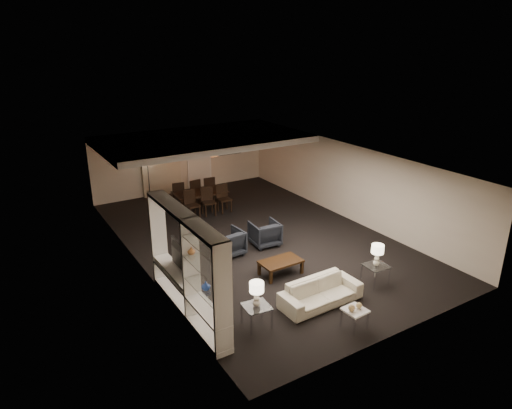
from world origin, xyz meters
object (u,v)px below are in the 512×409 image
object	(u,v)px
dining_table	(201,201)
television	(177,258)
pendant_light	(211,152)
sofa	(321,292)
marble_table	(354,319)
chair_fr	(208,189)
chair_fl	(177,194)
armchair_left	(228,242)
vase_blue	(206,286)
chair_fm	(193,191)
floor_speaker	(196,257)
armchair_right	(265,233)
table_lamp_right	(377,255)
chair_nl	(192,205)
table_lamp_left	(257,294)
side_table_right	(375,275)
coffee_table	(281,267)
chair_nm	(209,202)
floor_lamp	(149,179)
vase_amber	(191,251)

from	to	relation	value
dining_table	television	bearing A→B (deg)	-116.18
pendant_light	sofa	bearing A→B (deg)	-97.05
marble_table	chair_fr	bearing A→B (deg)	84.32
chair_fl	chair_fr	world-z (taller)	same
armchair_left	vase_blue	bearing A→B (deg)	50.64
chair_fm	chair_fr	distance (m)	0.60
floor_speaker	marble_table	bearing A→B (deg)	-61.57
television	chair_fr	size ratio (longest dim) A/B	1.20
dining_table	floor_speaker	bearing A→B (deg)	-112.84
sofa	television	size ratio (longest dim) A/B	1.70
armchair_right	table_lamp_right	distance (m)	3.50
floor_speaker	chair_nl	world-z (taller)	floor_speaker
armchair_left	table_lamp_left	bearing A→B (deg)	66.86
pendant_light	chair_fr	xyz separation A→B (m)	(-0.03, 0.32, -1.44)
marble_table	vase_blue	world-z (taller)	vase_blue
pendant_light	sofa	world-z (taller)	pendant_light
armchair_right	side_table_right	world-z (taller)	armchair_right
side_table_right	armchair_right	bearing A→B (deg)	108.43
dining_table	chair_fr	xyz separation A→B (m)	(0.60, 0.65, 0.16)
sofa	chair_fr	bearing A→B (deg)	82.45
sofa	chair_fl	world-z (taller)	chair_fl
coffee_table	chair_nm	distance (m)	4.72
coffee_table	television	world-z (taller)	television
armchair_right	table_lamp_left	size ratio (longest dim) A/B	1.44
floor_lamp	vase_amber	bearing A→B (deg)	-102.67
pendant_light	side_table_right	xyz separation A→B (m)	(0.80, -7.29, -1.67)
coffee_table	chair_fl	size ratio (longest dim) A/B	1.11
floor_lamp	chair_fl	bearing A→B (deg)	-68.18
marble_table	dining_table	distance (m)	8.06
sofa	chair_nm	xyz separation A→B (m)	(0.27, 6.31, 0.19)
television	chair_fr	distance (m)	6.86
chair_fm	table_lamp_left	bearing A→B (deg)	69.57
sofa	marble_table	xyz separation A→B (m)	(0.00, -1.10, -0.06)
table_lamp_left	table_lamp_right	bearing A→B (deg)	0.00
table_lamp_right	floor_lamp	xyz separation A→B (m)	(-2.59, 8.99, -0.00)
armchair_left	television	size ratio (longest dim) A/B	0.69
dining_table	chair_fr	world-z (taller)	chair_fr
armchair_right	armchair_left	bearing A→B (deg)	5.38
pendant_light	chair_fr	world-z (taller)	pendant_light
vase_blue	floor_lamp	xyz separation A→B (m)	(1.82, 8.74, -0.39)
pendant_light	side_table_right	bearing A→B (deg)	-83.74
chair_nl	chair_fm	xyz separation A→B (m)	(0.60, 1.30, 0.00)
pendant_light	floor_lamp	world-z (taller)	pendant_light
television	armchair_right	bearing A→B (deg)	-64.96
side_table_right	chair_nl	xyz separation A→B (m)	(-2.03, 6.31, 0.23)
chair_nm	chair_fr	world-z (taller)	same
marble_table	pendant_light	bearing A→B (deg)	83.87
table_lamp_left	floor_speaker	world-z (taller)	floor_speaker
vase_amber	coffee_table	bearing A→B (deg)	14.93
chair_nm	chair_fl	xyz separation A→B (m)	(-0.60, 1.30, 0.00)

